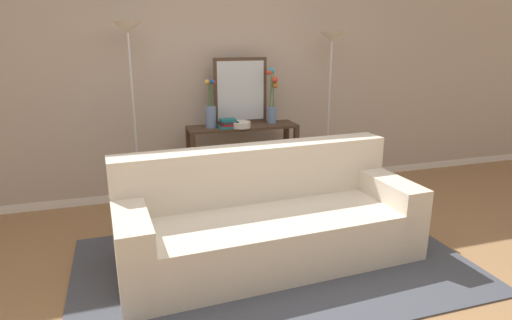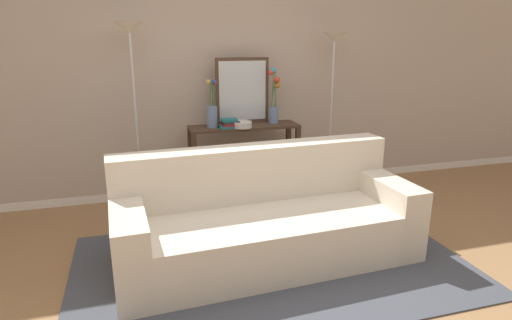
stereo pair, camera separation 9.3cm
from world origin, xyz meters
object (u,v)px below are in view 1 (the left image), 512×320
Objects in this scene: vase_tall_flowers at (211,112)px; fruit_bowl at (241,124)px; couch at (267,221)px; console_table at (243,150)px; vase_short_flowers at (272,102)px; floor_lamp_left at (130,66)px; book_row_under_console at (213,198)px; wall_mirror at (241,91)px; floor_lamp_right at (331,68)px; book_stack at (229,124)px.

fruit_bowl is at bearing -18.08° from vase_tall_flowers.
couch is 4.84× the size of vase_tall_flowers.
console_table is 1.97× the size of vase_short_flowers.
fruit_bowl is at bearing -5.42° from floor_lamp_left.
console_table is 4.54× the size of book_row_under_console.
vase_short_flowers is at bearing 19.87° from fruit_bowl.
console_table is (0.17, 1.30, 0.26)m from couch.
wall_mirror is at bearing 163.27° from vase_short_flowers.
floor_lamp_left reaches higher than floor_lamp_right.
floor_lamp_left is (-1.10, -0.00, 0.91)m from console_table.
console_table is 0.62× the size of floor_lamp_left.
vase_tall_flowers is at bearing -64.04° from book_row_under_console.
book_row_under_console is at bearing 0.08° from floor_lamp_left.
couch is 1.34× the size of floor_lamp_right.
vase_tall_flowers is 2.30× the size of book_stack.
floor_lamp_right is (1.17, 1.30, 1.10)m from couch.
book_row_under_console is at bearing 115.96° from vase_tall_flowers.
vase_short_flowers reaches higher than book_stack.
book_stack reaches higher than book_row_under_console.
book_row_under_console is at bearing 157.48° from book_stack.
wall_mirror is at bearing 82.50° from couch.
floor_lamp_left is 2.70× the size of wall_mirror.
book_row_under_console is at bearing 180.00° from console_table.
book_stack is at bearing 167.02° from fruit_bowl.
floor_lamp_left is 1.11m from book_stack.
floor_lamp_right is at bearing -3.63° from vase_short_flowers.
floor_lamp_left reaches higher than couch.
vase_short_flowers reaches higher than console_table.
fruit_bowl is (-1.05, -0.10, -0.54)m from floor_lamp_right.
floor_lamp_left is at bearing -172.88° from wall_mirror.
book_row_under_console is (-1.35, 0.00, -1.36)m from floor_lamp_right.
couch is at bearing -97.41° from console_table.
floor_lamp_left is 1.05× the size of floor_lamp_right.
fruit_bowl is at bearing -114.11° from console_table.
console_table is at bearing 82.59° from couch.
book_stack is at bearing -4.39° from floor_lamp_left.
floor_lamp_left is at bearing -178.35° from vase_short_flowers.
floor_lamp_left reaches higher than console_table.
vase_short_flowers is at bearing 1.65° from floor_lamp_left.
wall_mirror is at bearing 48.17° from book_stack.
vase_short_flowers is 2.75× the size of book_stack.
vase_short_flowers is 2.30× the size of book_row_under_console.
vase_short_flowers is (-0.66, 0.04, -0.35)m from floor_lamp_right.
book_stack is (-0.52, -0.11, -0.19)m from vase_short_flowers.
book_stack is at bearing 90.03° from couch.
floor_lamp_right reaches higher than book_stack.
console_table is 0.36m from book_stack.
vase_short_flowers reaches higher than vase_tall_flowers.
vase_short_flowers is at bearing 6.69° from console_table.
console_table is at bearing 0.71° from vase_tall_flowers.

